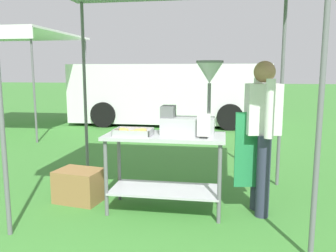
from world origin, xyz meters
TOP-DOWN VIEW (x-y plane):
  - ground_plane at (0.00, 6.00)m, footprint 70.00×70.00m
  - donut_cart at (0.29, 1.10)m, footprint 1.27×0.56m
  - donut_tray at (-0.02, 1.00)m, footprint 0.39×0.27m
  - donut_fryer at (0.59, 1.16)m, footprint 0.64×0.28m
  - menu_sign at (0.71, 0.96)m, footprint 0.13×0.05m
  - vendor at (1.29, 1.20)m, footprint 0.46×0.54m
  - supply_crate at (-0.74, 1.21)m, footprint 0.57×0.46m
  - van_white at (-0.67, 7.46)m, footprint 5.48×2.16m
  - neighbour_tent at (-4.54, 5.63)m, footprint 3.23×3.04m

SIDE VIEW (x-z plane):
  - ground_plane at x=0.00m, z-range 0.00..0.00m
  - supply_crate at x=-0.74m, z-range 0.00..0.37m
  - donut_cart at x=0.29m, z-range 0.19..1.03m
  - donut_tray at x=-0.02m, z-range 0.84..0.91m
  - van_white at x=-0.67m, z-range 0.03..1.72m
  - vendor at x=1.29m, z-range 0.10..1.71m
  - menu_sign at x=0.71m, z-range 0.83..1.07m
  - donut_fryer at x=0.59m, z-range 0.75..1.52m
  - neighbour_tent at x=-4.54m, z-range 1.15..3.58m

